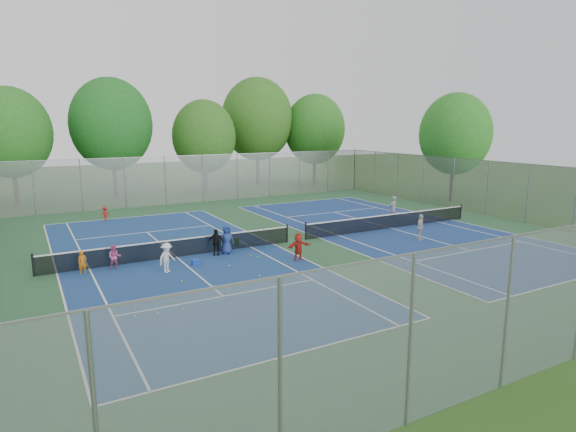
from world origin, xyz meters
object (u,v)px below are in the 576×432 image
object	(u,v)px
net_right	(391,221)
instructor	(393,208)
ball_crate	(195,262)
ball_hopper	(236,242)
net_left	(176,249)

from	to	relation	value
net_right	instructor	bearing A→B (deg)	46.16
ball_crate	instructor	bearing A→B (deg)	13.59
ball_hopper	net_right	bearing A→B (deg)	-3.68
net_left	instructor	xyz separation A→B (m)	(15.89, 1.96, 0.39)
net_right	ball_crate	xyz separation A→B (m)	(-13.59, -1.78, -0.31)
ball_hopper	instructor	world-z (taller)	instructor
net_right	ball_hopper	size ratio (longest dim) A/B	26.40
ball_hopper	instructor	distance (m)	12.42
net_right	ball_crate	distance (m)	13.71
net_right	ball_crate	world-z (taller)	net_right
net_right	ball_hopper	distance (m)	10.47
net_right	ball_crate	bearing A→B (deg)	-172.55
ball_hopper	instructor	size ratio (longest dim) A/B	0.29
net_left	ball_crate	xyz separation A→B (m)	(0.41, -1.78, -0.31)
net_left	ball_hopper	size ratio (longest dim) A/B	26.40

